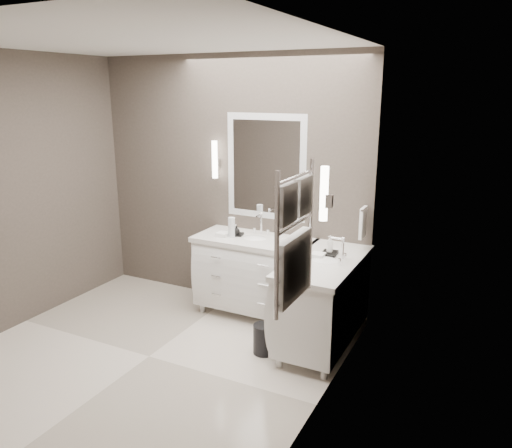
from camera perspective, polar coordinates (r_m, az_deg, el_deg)
The scene contains 20 objects.
floor at distance 4.76m, azimuth -12.13°, elevation -14.62°, with size 3.20×3.00×0.01m, color silver.
ceiling at distance 4.17m, azimuth -14.30°, elevation 19.84°, with size 3.20×3.00×0.01m, color white.
wall_back at distance 5.48m, azimuth -3.08°, elevation 4.79°, with size 3.20×0.01×2.70m, color #483F39.
wall_left at distance 5.42m, azimuth -26.37°, elevation 3.11°, with size 0.01×3.00×2.70m, color #483F39.
wall_right at distance 3.49m, azimuth 7.69°, elevation -1.35°, with size 0.01×3.00×2.70m, color #483F39.
vanity_back at distance 5.26m, azimuth -0.18°, elevation -5.40°, with size 1.24×0.59×0.97m.
vanity_right at distance 4.67m, azimuth 7.71°, elevation -8.30°, with size 0.59×1.24×0.97m.
mirror_back at distance 5.22m, azimuth 1.12°, elevation 6.53°, with size 0.90×0.02×1.10m.
mirror_right at distance 4.19m, azimuth 11.18°, elevation 4.10°, with size 0.02×0.90×1.10m.
sconce_back at distance 5.44m, azimuth -4.74°, elevation 7.27°, with size 0.06×0.06×0.40m.
sconce_right at distance 3.66m, azimuth 7.78°, elevation 3.33°, with size 0.06×0.06×0.40m.
towel_bar_corner at distance 4.83m, azimuth 12.13°, elevation 0.21°, with size 0.03×0.22×0.30m.
towel_ladder at distance 3.14m, azimuth 4.37°, elevation -2.35°, with size 0.06×0.58×0.90m.
waste_bin at distance 4.65m, azimuth 0.91°, elevation -13.00°, with size 0.20×0.20×0.28m, color black.
amenity_tray_back at distance 5.24m, azimuth -2.36°, elevation -1.16°, with size 0.16×0.12×0.02m, color black.
amenity_tray_right at distance 4.67m, azimuth 8.39°, elevation -3.35°, with size 0.13×0.18×0.03m, color black.
water_bottle at distance 5.16m, azimuth -2.81°, elevation -0.38°, with size 0.07×0.07×0.21m, color silver.
soap_bottle_a at distance 5.25m, azimuth -2.55°, elevation -0.32°, with size 0.05×0.05×0.12m, color white.
soap_bottle_b at distance 5.19m, azimuth -2.24°, elevation -0.68°, with size 0.07×0.07×0.09m, color black.
soap_bottle_c at distance 4.64m, azimuth 8.43°, elevation -2.27°, with size 0.06×0.06×0.16m, color white.
Camera 1 is at (2.67, -3.17, 2.33)m, focal length 35.00 mm.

